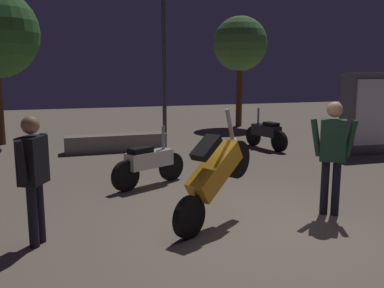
{
  "coord_description": "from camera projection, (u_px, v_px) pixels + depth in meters",
  "views": [
    {
      "loc": [
        -2.63,
        -4.94,
        2.15
      ],
      "look_at": [
        -0.59,
        1.27,
        1.0
      ],
      "focal_mm": 39.11,
      "sensor_mm": 36.0,
      "label": 1
    }
  ],
  "objects": [
    {
      "name": "person_bystander_far",
      "position": [
        333.0,
        148.0,
        6.16
      ],
      "size": [
        0.6,
        0.45,
        1.71
      ],
      "rotation": [
        0.0,
        0.0,
        0.98
      ],
      "color": "black",
      "rests_on": "ground_plane"
    },
    {
      "name": "motorcycle_orange_foreground",
      "position": [
        214.0,
        174.0,
        5.73
      ],
      "size": [
        1.45,
        0.98,
        1.63
      ],
      "rotation": [
        0.0,
        0.0,
        0.57
      ],
      "color": "black",
      "rests_on": "ground_plane"
    },
    {
      "name": "kiosk_billboard",
      "position": [
        371.0,
        113.0,
        10.94
      ],
      "size": [
        1.62,
        0.59,
        2.1
      ],
      "rotation": [
        0.0,
        0.0,
        3.11
      ],
      "color": "#595960",
      "rests_on": "ground_plane"
    },
    {
      "name": "streetlamp_far",
      "position": [
        164.0,
        35.0,
        13.8
      ],
      "size": [
        0.36,
        0.36,
        5.26
      ],
      "color": "#38383D",
      "rests_on": "ground_plane"
    },
    {
      "name": "planter_wall_low",
      "position": [
        116.0,
        143.0,
        11.3
      ],
      "size": [
        2.7,
        0.5,
        0.45
      ],
      "color": "gray",
      "rests_on": "ground_plane"
    },
    {
      "name": "tree_center_bg",
      "position": [
        240.0,
        44.0,
        15.94
      ],
      "size": [
        2.07,
        2.07,
        4.2
      ],
      "color": "#4C331E",
      "rests_on": "ground_plane"
    },
    {
      "name": "person_rider_beside",
      "position": [
        33.0,
        170.0,
        5.08
      ],
      "size": [
        0.38,
        0.63,
        1.62
      ],
      "rotation": [
        0.0,
        0.0,
        5.8
      ],
      "color": "black",
      "rests_on": "ground_plane"
    },
    {
      "name": "motorcycle_white_parked_right",
      "position": [
        149.0,
        163.0,
        7.85
      ],
      "size": [
        1.53,
        0.82,
        1.11
      ],
      "rotation": [
        0.0,
        0.0,
        0.46
      ],
      "color": "black",
      "rests_on": "ground_plane"
    },
    {
      "name": "motorcycle_black_parked_left",
      "position": [
        266.0,
        133.0,
        11.61
      ],
      "size": [
        0.5,
        1.64,
        1.11
      ],
      "rotation": [
        0.0,
        0.0,
        1.79
      ],
      "color": "black",
      "rests_on": "ground_plane"
    },
    {
      "name": "ground_plane",
      "position": [
        261.0,
        227.0,
        5.8
      ],
      "size": [
        40.0,
        40.0,
        0.0
      ],
      "primitive_type": "plane",
      "color": "#756656"
    }
  ]
}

